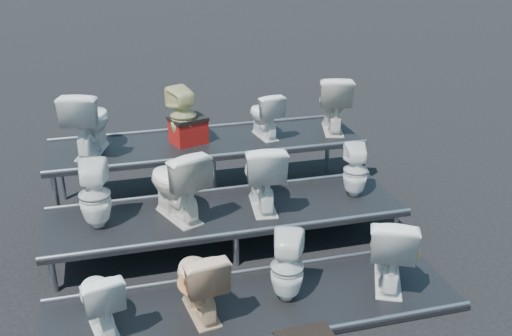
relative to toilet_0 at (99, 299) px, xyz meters
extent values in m
plane|color=black|center=(1.50, 1.30, -0.40)|extent=(80.00, 80.00, 0.00)
cube|color=black|center=(1.50, 0.00, -0.37)|extent=(4.20, 1.20, 0.06)
cube|color=black|center=(1.50, 1.30, -0.17)|extent=(4.20, 1.20, 0.46)
cube|color=black|center=(1.50, 2.60, 0.03)|extent=(4.20, 1.20, 0.86)
imported|color=white|center=(0.00, 0.00, 0.00)|extent=(0.52, 0.73, 0.68)
imported|color=tan|center=(0.94, 0.00, 0.04)|extent=(0.53, 0.80, 0.76)
imported|color=white|center=(1.84, 0.00, 0.04)|extent=(0.45, 0.45, 0.75)
imported|color=white|center=(2.97, 0.00, 0.09)|extent=(0.78, 0.96, 0.85)
imported|color=white|center=(0.01, 1.30, 0.45)|extent=(0.38, 0.39, 0.78)
imported|color=silver|center=(0.91, 1.30, 0.49)|extent=(0.76, 0.96, 0.86)
imported|color=white|center=(1.93, 1.30, 0.48)|extent=(0.56, 0.87, 0.84)
imported|color=white|center=(3.13, 1.30, 0.40)|extent=(0.36, 0.36, 0.67)
imported|color=white|center=(-0.01, 2.60, 0.88)|extent=(0.70, 0.93, 0.85)
imported|color=#CBC482|center=(1.20, 2.60, 0.85)|extent=(0.47, 0.47, 0.78)
imported|color=white|center=(2.32, 2.60, 0.78)|extent=(0.45, 0.68, 0.64)
imported|color=silver|center=(3.33, 2.60, 0.87)|extent=(0.65, 0.90, 0.82)
cube|color=maroon|center=(1.26, 2.62, 0.62)|extent=(0.53, 0.47, 0.31)
camera|label=1|loc=(0.30, -4.60, 3.23)|focal=40.00mm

